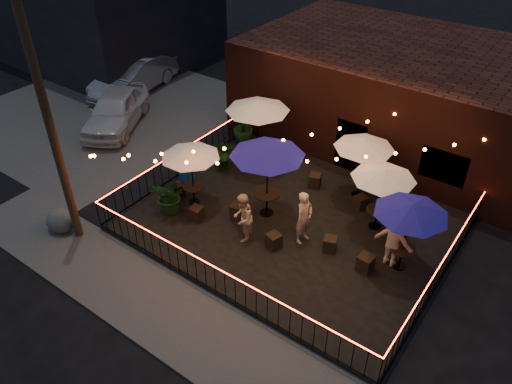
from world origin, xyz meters
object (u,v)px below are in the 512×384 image
boulder (61,221)px  cafe_table_5 (384,175)px  utility_pole (51,129)px  cafe_table_3 (364,144)px  cafe_table_2 (267,151)px  cafe_table_0 (190,153)px  cafe_table_1 (258,107)px  cafe_table_4 (412,210)px  cooler (187,172)px

boulder → cafe_table_5: bearing=36.0°
utility_pole → cafe_table_3: size_ratio=2.93×
utility_pole → cafe_table_2: 6.46m
utility_pole → boulder: 3.70m
utility_pole → cafe_table_2: utility_pole is taller
utility_pole → cafe_table_0: bearing=60.2°
utility_pole → cafe_table_3: 9.93m
cafe_table_2 → cafe_table_5: cafe_table_2 is taller
cafe_table_1 → cafe_table_4: bearing=-17.9°
cafe_table_5 → cooler: 7.29m
cafe_table_0 → cooler: 2.15m
cooler → cafe_table_3: bearing=43.9°
cafe_table_0 → cafe_table_5: bearing=23.7°
cafe_table_2 → boulder: (-5.13, -4.63, -2.26)m
cafe_table_1 → cafe_table_2: 3.28m
cafe_table_0 → cafe_table_5: cafe_table_5 is taller
cafe_table_0 → boulder: bearing=-126.6°
cafe_table_2 → cafe_table_3: cafe_table_2 is taller
cafe_table_4 → cafe_table_5: cafe_table_4 is taller
cafe_table_4 → boulder: (-9.89, -4.86, -1.93)m
cafe_table_1 → cafe_table_5: size_ratio=1.01×
utility_pole → cafe_table_5: 10.01m
cafe_table_0 → cafe_table_3: (4.49, 3.83, 0.07)m
utility_pole → boulder: size_ratio=8.36×
cafe_table_0 → cafe_table_2: cafe_table_2 is taller
cooler → utility_pole: bearing=-85.9°
utility_pole → cafe_table_0: (2.00, 3.48, -1.82)m
cafe_table_1 → cafe_table_5: bearing=-9.5°
cafe_table_2 → cafe_table_3: (2.05, 2.82, -0.38)m
utility_pole → cafe_table_1: size_ratio=2.92×
cafe_table_3 → boulder: size_ratio=2.86×
cooler → boulder: cooler is taller
cafe_table_3 → cafe_table_5: bearing=-44.7°
utility_pole → cafe_table_2: (4.44, 4.49, -1.36)m
cafe_table_2 → cafe_table_4: (4.76, 0.23, -0.33)m
cooler → boulder: bearing=-93.8°
cafe_table_4 → utility_pole: bearing=-152.9°
cafe_table_0 → cooler: bearing=142.5°
cafe_table_4 → cafe_table_5: (-1.41, 1.31, -0.08)m
cafe_table_0 → cafe_table_5: 6.32m
cafe_table_5 → cafe_table_1: bearing=170.5°
cafe_table_3 → cafe_table_2: bearing=-126.0°
utility_pole → cafe_table_4: bearing=27.1°
cafe_table_0 → cafe_table_4: 7.30m
cafe_table_1 → cafe_table_3: 4.25m
boulder → cafe_table_0: bearing=53.4°
boulder → utility_pole: bearing=11.5°
cafe_table_1 → cafe_table_4: size_ratio=1.16×
cafe_table_0 → cafe_table_2: bearing=22.3°
cooler → cafe_table_5: bearing=29.6°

